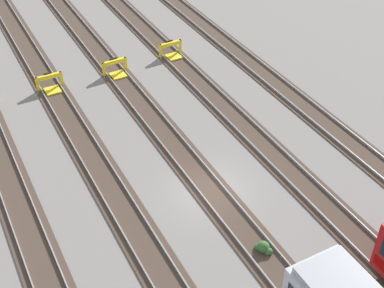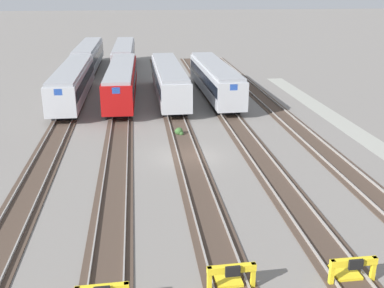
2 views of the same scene
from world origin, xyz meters
name	(u,v)px [view 2 (image 2 of 2)]	position (x,y,z in m)	size (l,w,h in m)	color
ground_plane	(188,157)	(0.00, 0.00, 0.00)	(400.00, 400.00, 0.00)	gray
service_walkway	(379,148)	(0.00, -14.65, 0.00)	(54.00, 2.00, 0.01)	#9E9E93
rail_track_nearest	(322,150)	(0.00, -10.11, 0.04)	(90.00, 2.23, 0.21)	#47382D
rail_track_near_inner	(256,153)	(0.00, -5.05, 0.04)	(90.00, 2.24, 0.21)	#47382D
rail_track_middle	(188,156)	(0.00, 0.00, 0.04)	(90.00, 2.24, 0.21)	#47382D
rail_track_far_inner	(117,159)	(0.00, 5.05, 0.04)	(90.00, 2.23, 0.21)	#47382D
rail_track_farthest	(44,163)	(0.00, 10.11, 0.04)	(90.00, 2.23, 0.21)	#47382D
subway_car_front_row_leftmost	(215,79)	(17.68, -5.00, 2.04)	(18.05, 3.14, 3.70)	#B7BABF
subway_car_front_row_left_inner	(89,56)	(36.78, 10.15, 2.04)	(18.03, 3.04, 3.70)	#B7BABF
subway_car_front_row_centre	(124,55)	(36.50, 5.06, 2.04)	(18.05, 3.14, 3.70)	#B7BABF
subway_car_front_row_right_inner	(122,81)	(17.68, 5.02, 2.04)	(18.07, 3.29, 3.70)	#A80F0F
subway_car_front_row_rightmost	(73,82)	(17.68, 10.09, 2.04)	(18.02, 2.95, 3.70)	#B7BABF
subway_car_back_row_leftmost	(169,80)	(17.68, 0.00, 2.04)	(18.02, 2.96, 3.70)	#B7BABF
bumper_stop_near_inner_track	(350,269)	(-15.02, -5.05, 0.51)	(1.35, 2.00, 1.22)	yellow
bumper_stop_middle_track	(230,275)	(-14.85, 0.01, 0.51)	(1.37, 2.01, 1.22)	yellow
weed_clump	(179,132)	(5.17, 0.15, 0.24)	(0.92, 0.70, 0.64)	#38602D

